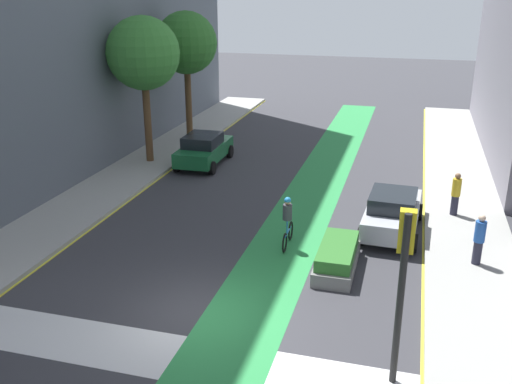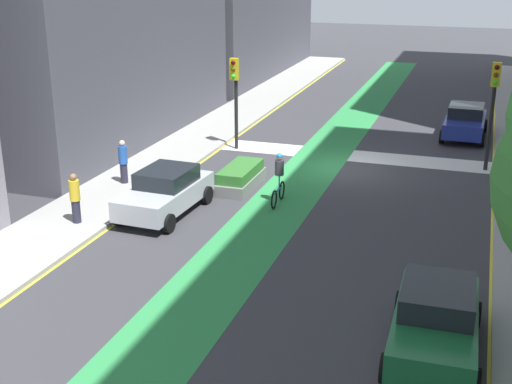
% 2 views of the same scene
% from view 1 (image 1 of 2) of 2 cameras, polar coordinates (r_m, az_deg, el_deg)
% --- Properties ---
extents(ground_plane, '(120.00, 120.00, 0.00)m').
position_cam_1_polar(ground_plane, '(16.34, -5.62, -11.93)').
color(ground_plane, '#38383D').
extents(bike_lane_paint, '(2.40, 60.00, 0.01)m').
position_cam_1_polar(bike_lane_paint, '(15.98, -1.21, -12.63)').
color(bike_lane_paint, '#2D8C47').
rests_on(bike_lane_paint, ground_plane).
extents(crosswalk_band, '(12.00, 1.80, 0.01)m').
position_cam_1_polar(crosswalk_band, '(14.82, -8.47, -15.81)').
color(crosswalk_band, silver).
rests_on(crosswalk_band, ground_plane).
extents(curb_stripe_left, '(0.16, 60.00, 0.01)m').
position_cam_1_polar(curb_stripe_left, '(19.12, -22.86, -8.49)').
color(curb_stripe_left, yellow).
rests_on(curb_stripe_left, ground_plane).
extents(sidewalk_right, '(3.00, 60.00, 0.15)m').
position_cam_1_polar(sidewalk_right, '(15.62, 22.01, -14.83)').
color(sidewalk_right, '#9E9E99').
rests_on(sidewalk_right, ground_plane).
extents(curb_stripe_right, '(0.16, 60.00, 0.01)m').
position_cam_1_polar(curb_stripe_right, '(15.51, 16.31, -14.66)').
color(curb_stripe_right, yellow).
rests_on(curb_stripe_right, ground_plane).
extents(traffic_signal_near_right, '(0.35, 0.52, 4.16)m').
position_cam_1_polar(traffic_signal_near_right, '(12.84, 14.42, -7.04)').
color(traffic_signal_near_right, black).
rests_on(traffic_signal_near_right, ground_plane).
extents(car_silver_right_far, '(2.18, 4.28, 1.57)m').
position_cam_1_polar(car_silver_right_far, '(21.45, 13.37, -1.92)').
color(car_silver_right_far, '#B2B7BF').
rests_on(car_silver_right_far, ground_plane).
extents(car_green_left_far, '(2.09, 4.24, 1.57)m').
position_cam_1_polar(car_green_left_far, '(28.92, -5.19, 4.27)').
color(car_green_left_far, '#196033').
rests_on(car_green_left_far, ground_plane).
extents(cyclist_in_lane, '(0.32, 1.73, 1.86)m').
position_cam_1_polar(cyclist_in_lane, '(19.69, 3.15, -2.87)').
color(cyclist_in_lane, black).
rests_on(cyclist_in_lane, ground_plane).
extents(pedestrian_sidewalk_right_a, '(0.34, 0.34, 1.69)m').
position_cam_1_polar(pedestrian_sidewalk_right_a, '(19.53, 21.25, -4.37)').
color(pedestrian_sidewalk_right_a, '#262638').
rests_on(pedestrian_sidewalk_right_a, sidewalk_right).
extents(pedestrian_sidewalk_right_b, '(0.34, 0.34, 1.68)m').
position_cam_1_polar(pedestrian_sidewalk_right_b, '(23.35, 19.20, -0.16)').
color(pedestrian_sidewalk_right_b, '#262638').
rests_on(pedestrian_sidewalk_right_b, sidewalk_right).
extents(street_tree_near, '(3.40, 3.40, 7.09)m').
position_cam_1_polar(street_tree_near, '(32.64, -6.94, 14.40)').
color(street_tree_near, brown).
rests_on(street_tree_near, sidewalk_left).
extents(street_tree_far, '(3.50, 3.50, 7.08)m').
position_cam_1_polar(street_tree_far, '(28.60, -11.12, 13.28)').
color(street_tree_far, brown).
rests_on(street_tree_far, sidewalk_left).
extents(median_planter, '(1.20, 2.89, 0.85)m').
position_cam_1_polar(median_planter, '(18.57, 8.04, -6.46)').
color(median_planter, slate).
rests_on(median_planter, ground_plane).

